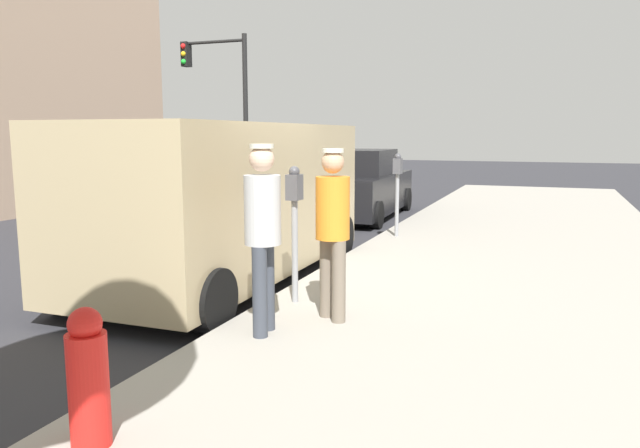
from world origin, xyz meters
The scene contains 10 objects.
ground_plane centered at (0.00, 0.00, 0.00)m, with size 80.00×80.00×0.00m, color #2D2D33.
sidewalk_slab centered at (3.50, 0.00, 0.07)m, with size 5.00×32.00×0.15m, color #9E998E.
parking_meter_near centered at (1.35, -0.68, 1.18)m, with size 0.14×0.18×1.52m.
parking_meter_far centered at (1.35, 3.99, 1.18)m, with size 0.14×0.18×1.52m.
pedestrian_in_gray centered at (1.50, -1.76, 1.17)m, with size 0.34×0.36×1.78m.
pedestrian_in_orange centered at (1.95, -1.12, 1.14)m, with size 0.34×0.34×1.72m.
parked_van centered at (-0.15, 0.50, 1.15)m, with size 2.17×5.22×2.15m.
parked_sedan_ahead centered at (-0.42, 7.21, 0.75)m, with size 2.09×4.47×1.65m.
traffic_light_corner centered at (-6.30, 10.93, 3.52)m, with size 2.48×0.42×5.20m.
fire_hydrant centered at (1.45, -3.99, 0.57)m, with size 0.24×0.24×0.86m.
Camera 1 is at (3.96, -6.64, 2.01)m, focal length 33.56 mm.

